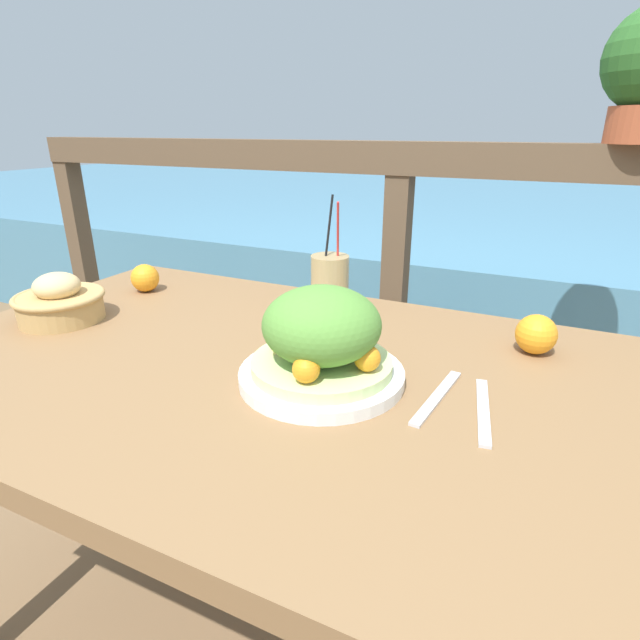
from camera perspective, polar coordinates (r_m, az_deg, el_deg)
The scene contains 10 objects.
patio_table at distance 0.91m, azimuth -6.45°, elevation -9.64°, with size 1.28×0.80×0.72m.
railing_fence at distance 1.52m, azimuth 8.81°, elevation 9.56°, with size 2.80×0.08×1.06m.
sea_backdrop at distance 4.03m, azimuth 19.06°, elevation 8.51°, with size 12.00×4.00×0.57m.
salad_plate at distance 0.77m, azimuth 0.18°, elevation -2.56°, with size 0.26×0.26×0.15m.
drink_glass at distance 1.08m, azimuth 1.34°, elevation 4.26°, with size 0.08×0.08×0.25m.
bread_basket at distance 1.16m, azimuth -27.59°, elevation 1.88°, with size 0.18×0.18×0.10m.
fork at distance 0.77m, azimuth 13.25°, elevation -8.50°, with size 0.04×0.18×0.00m.
knife at distance 0.75m, azimuth 18.15°, elevation -9.77°, with size 0.05×0.18×0.00m.
orange_near_basket at distance 0.96m, azimuth 23.47°, elevation -1.50°, with size 0.07×0.07×0.07m.
orange_near_glass at distance 1.29m, azimuth -19.36°, elevation 4.56°, with size 0.07×0.07×0.07m.
Camera 1 is at (0.43, -0.66, 1.10)m, focal length 28.00 mm.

